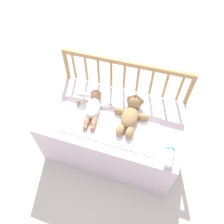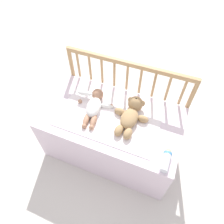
# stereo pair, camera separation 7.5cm
# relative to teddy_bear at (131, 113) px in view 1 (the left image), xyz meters

# --- Properties ---
(ground_plane) EXTENTS (12.00, 12.00, 0.00)m
(ground_plane) POSITION_rel_teddy_bear_xyz_m (-0.15, -0.05, -0.54)
(ground_plane) COLOR silver
(crib_mattress) EXTENTS (1.15, 0.66, 0.49)m
(crib_mattress) POSITION_rel_teddy_bear_xyz_m (-0.15, -0.05, -0.29)
(crib_mattress) COLOR silver
(crib_mattress) RESTS_ON ground_plane
(crib_rail) EXTENTS (1.15, 0.04, 0.80)m
(crib_rail) POSITION_rel_teddy_bear_xyz_m (-0.15, 0.30, 0.02)
(crib_rail) COLOR tan
(crib_rail) RESTS_ON ground_plane
(blanket) EXTENTS (0.82, 0.53, 0.01)m
(blanket) POSITION_rel_teddy_bear_xyz_m (-0.17, -0.04, -0.05)
(blanket) COLOR white
(blanket) RESTS_ON crib_mattress
(teddy_bear) EXTENTS (0.29, 0.40, 0.13)m
(teddy_bear) POSITION_rel_teddy_bear_xyz_m (0.00, 0.00, 0.00)
(teddy_bear) COLOR tan
(teddy_bear) RESTS_ON crib_mattress
(baby) EXTENTS (0.34, 0.40, 0.10)m
(baby) POSITION_rel_teddy_bear_xyz_m (-0.32, -0.02, -0.01)
(baby) COLOR white
(baby) RESTS_ON crib_mattress
(baby_bottle) EXTENTS (0.06, 0.18, 0.06)m
(baby_bottle) POSITION_rel_teddy_bear_xyz_m (0.35, -0.28, -0.02)
(baby_bottle) COLOR white
(baby_bottle) RESTS_ON crib_mattress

